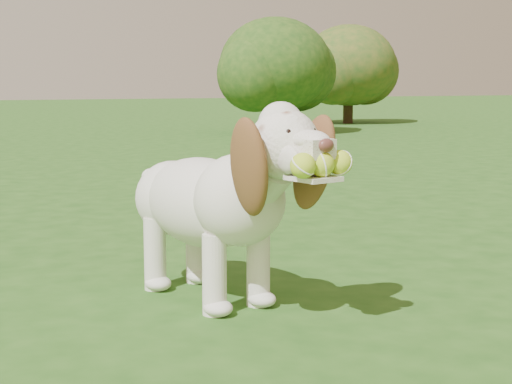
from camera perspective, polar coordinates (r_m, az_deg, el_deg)
name	(u,v)px	position (r m, az deg, el deg)	size (l,w,h in m)	color
ground	(281,313)	(3.28, 1.79, -8.81)	(80.00, 80.00, 0.00)	#204C15
dog	(218,196)	(3.33, -2.78, -0.30)	(0.61, 1.34, 0.88)	silver
shrub_h	(349,65)	(18.16, 6.76, 9.13)	(2.16, 2.16, 2.24)	#382314
shrub_f	(275,65)	(14.47, 1.40, 9.20)	(2.05, 2.05, 2.12)	#382314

